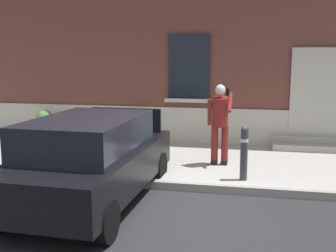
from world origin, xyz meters
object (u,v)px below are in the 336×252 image
Objects in this scene: bollard_near_person at (244,151)px; person_on_phone at (220,119)px; hatchback_car_black at (92,158)px; planter_cream at (135,126)px; planter_terracotta at (45,124)px; bollard_far_left at (34,142)px.

person_on_phone is at bearing 118.21° from bollard_near_person.
bollard_near_person is (2.49, 1.38, -0.08)m from hatchback_car_black.
bollard_near_person is 0.60× the size of person_on_phone.
bollard_near_person reaches higher than planter_cream.
planter_terracotta is 2.58m from planter_cream.
hatchback_car_black reaches higher than bollard_near_person.
bollard_near_person is 1.23m from person_on_phone.
hatchback_car_black is 5.10m from planter_terracotta.
person_on_phone is 2.03× the size of planter_terracotta.
planter_terracotta is 1.00× the size of planter_cream.
person_on_phone is at bearing 14.96° from bollard_far_left.
hatchback_car_black is at bearing -36.71° from bollard_far_left.
planter_cream is at bearing 96.25° from hatchback_car_black.
bollard_near_person is 1.22× the size of planter_cream.
bollard_near_person is 4.35m from bollard_far_left.
bollard_far_left is at bearing 180.00° from bollard_near_person.
hatchback_car_black is at bearing -126.85° from person_on_phone.
bollard_far_left is 1.22× the size of planter_terracotta.
hatchback_car_black reaches higher than bollard_far_left.
bollard_far_left is 3.96m from person_on_phone.
bollard_near_person is at bearing 0.00° from bollard_far_left.
planter_terracotta is (-4.99, 1.70, -0.54)m from person_on_phone.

